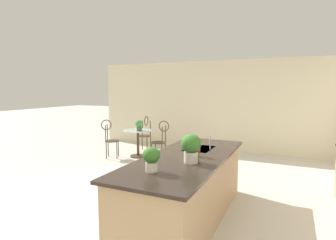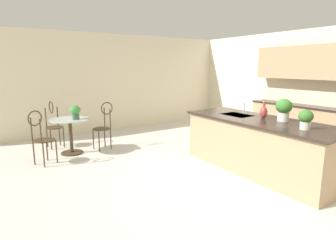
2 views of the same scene
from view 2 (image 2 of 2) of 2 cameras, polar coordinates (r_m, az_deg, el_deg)
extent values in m
plane|color=beige|center=(4.88, 8.61, -11.02)|extent=(40.00, 40.00, 0.00)
cube|color=beige|center=(7.51, 30.44, 5.90)|extent=(9.00, 0.12, 2.70)
cube|color=beige|center=(8.22, -11.38, 7.49)|extent=(0.12, 7.80, 2.70)
cube|color=tan|center=(5.14, 18.15, -5.14)|extent=(2.70, 0.96, 0.88)
cube|color=#2D231E|center=(5.03, 18.46, -0.10)|extent=(2.80, 1.06, 0.04)
cube|color=#B2B5BA|center=(5.38, 13.90, 0.89)|extent=(0.56, 0.40, 0.03)
cube|color=tan|center=(7.41, 25.41, -0.82)|extent=(2.40, 0.60, 0.88)
cube|color=#2D231E|center=(7.34, 25.70, 2.70)|extent=(2.44, 0.64, 0.04)
cube|color=beige|center=(7.45, 26.55, 5.21)|extent=(2.40, 0.04, 0.60)
cube|color=tan|center=(7.27, 26.28, 10.51)|extent=(2.40, 0.36, 0.76)
cylinder|color=#3D2D1E|center=(6.29, -18.99, -6.31)|extent=(0.44, 0.44, 0.03)
cylinder|color=#3D2D1E|center=(6.19, -19.20, -3.10)|extent=(0.07, 0.07, 0.69)
cylinder|color=#B2C6C1|center=(6.12, -19.40, 0.12)|extent=(0.80, 0.80, 0.01)
cylinder|color=#3D2D1E|center=(6.19, -13.88, -4.27)|extent=(0.03, 0.03, 0.45)
cylinder|color=#3D2D1E|center=(6.43, -14.99, -3.75)|extent=(0.03, 0.03, 0.45)
cylinder|color=#3D2D1E|center=(6.31, -11.60, -3.88)|extent=(0.03, 0.03, 0.45)
cylinder|color=#3D2D1E|center=(6.55, -12.78, -3.38)|extent=(0.03, 0.03, 0.45)
cylinder|color=#3D2D1E|center=(6.31, -13.41, -1.75)|extent=(0.42, 0.42, 0.02)
cylinder|color=#3D2D1E|center=(6.23, -11.72, 0.16)|extent=(0.03, 0.03, 0.45)
cylinder|color=#3D2D1E|center=(6.45, -12.83, 0.49)|extent=(0.03, 0.03, 0.45)
torus|color=#3D2D1E|center=(6.30, -12.37, 2.34)|extent=(0.06, 0.28, 0.28)
cylinder|color=#3D2D1E|center=(5.94, -23.47, -5.51)|extent=(0.03, 0.03, 0.45)
cylinder|color=#3D2D1E|center=(5.73, -21.78, -5.98)|extent=(0.03, 0.03, 0.45)
cylinder|color=#3D2D1E|center=(5.79, -25.69, -6.11)|extent=(0.03, 0.03, 0.45)
cylinder|color=#3D2D1E|center=(5.57, -24.03, -6.63)|extent=(0.03, 0.03, 0.45)
cylinder|color=#3D2D1E|center=(5.69, -23.92, -3.79)|extent=(0.51, 0.51, 0.02)
cylinder|color=#3D2D1E|center=(5.67, -26.09, -1.79)|extent=(0.03, 0.03, 0.45)
cylinder|color=#3D2D1E|center=(5.46, -24.55, -2.12)|extent=(0.03, 0.03, 0.45)
torus|color=#3D2D1E|center=(5.52, -25.52, 0.33)|extent=(0.15, 0.26, 0.28)
cylinder|color=#3D2D1E|center=(6.74, -20.49, -3.41)|extent=(0.03, 0.03, 0.45)
cylinder|color=#3D2D1E|center=(6.66, -22.77, -3.73)|extent=(0.03, 0.03, 0.45)
cylinder|color=#3D2D1E|center=(7.00, -21.24, -2.94)|extent=(0.03, 0.03, 0.45)
cylinder|color=#3D2D1E|center=(6.93, -23.44, -3.25)|extent=(0.03, 0.03, 0.45)
cylinder|color=#3D2D1E|center=(6.78, -22.13, -1.40)|extent=(0.42, 0.42, 0.02)
cylinder|color=#3D2D1E|center=(6.92, -21.60, 0.69)|extent=(0.03, 0.03, 0.45)
cylinder|color=#3D2D1E|center=(6.85, -23.66, 0.43)|extent=(0.03, 0.03, 0.45)
torus|color=#3D2D1E|center=(6.85, -22.76, 2.41)|extent=(0.28, 0.05, 0.28)
cylinder|color=#B2B5BA|center=(5.50, 15.25, 2.34)|extent=(0.02, 0.02, 0.22)
cylinder|color=#385147|center=(6.04, -18.29, 0.67)|extent=(0.14, 0.14, 0.11)
ellipsoid|color=#378539|center=(6.02, -18.37, 1.97)|extent=(0.20, 0.20, 0.19)
cylinder|color=beige|center=(4.98, 22.44, 0.59)|extent=(0.18, 0.18, 0.14)
ellipsoid|color=#36702A|center=(4.95, 22.59, 2.62)|extent=(0.26, 0.26, 0.24)
cylinder|color=beige|center=(4.46, 26.17, -1.04)|extent=(0.14, 0.14, 0.11)
ellipsoid|color=#376C28|center=(4.44, 26.32, 0.71)|extent=(0.20, 0.20, 0.18)
ellipsoid|color=#993D38|center=(5.13, 18.92, 1.48)|extent=(0.13, 0.13, 0.21)
cylinder|color=#993D38|center=(5.11, 19.02, 3.07)|extent=(0.04, 0.04, 0.08)
camera|label=1|loc=(5.25, 62.57, 5.66)|focal=29.08mm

